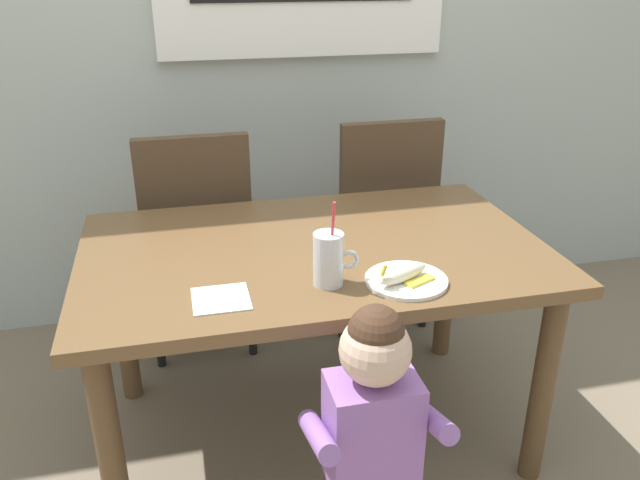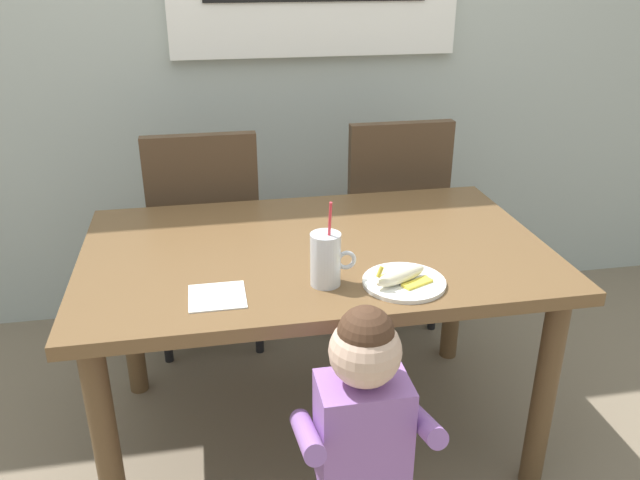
{
  "view_description": "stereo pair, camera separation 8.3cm",
  "coord_description": "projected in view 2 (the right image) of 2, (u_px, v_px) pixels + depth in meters",
  "views": [
    {
      "loc": [
        -0.4,
        -1.77,
        1.55
      ],
      "look_at": [
        -0.0,
        -0.09,
        0.78
      ],
      "focal_mm": 35.91,
      "sensor_mm": 36.0,
      "label": 1
    },
    {
      "loc": [
        -0.32,
        -1.78,
        1.55
      ],
      "look_at": [
        -0.0,
        -0.09,
        0.78
      ],
      "focal_mm": 35.91,
      "sensor_mm": 36.0,
      "label": 2
    }
  ],
  "objects": [
    {
      "name": "paper_napkin",
      "position": [
        217.0,
        296.0,
        1.69
      ],
      "size": [
        0.15,
        0.15,
        0.0
      ],
      "primitive_type": "cube",
      "rotation": [
        0.0,
        0.0,
        0.0
      ],
      "color": "white",
      "rests_on": "dining_table"
    },
    {
      "name": "dining_chair_left",
      "position": [
        206.0,
        229.0,
        2.59
      ],
      "size": [
        0.44,
        0.44,
        0.96
      ],
      "rotation": [
        0.0,
        0.0,
        3.14
      ],
      "color": "#4C3826",
      "rests_on": "ground"
    },
    {
      "name": "ground_plane",
      "position": [
        316.0,
        430.0,
        2.29
      ],
      "size": [
        24.0,
        24.0,
        0.0
      ],
      "primitive_type": "plane",
      "color": "#7A6B56"
    },
    {
      "name": "peeled_banana",
      "position": [
        401.0,
        276.0,
        1.74
      ],
      "size": [
        0.18,
        0.13,
        0.07
      ],
      "rotation": [
        0.0,
        0.0,
        0.43
      ],
      "color": "#F4EAC6",
      "rests_on": "snack_plate"
    },
    {
      "name": "toddler_standing",
      "position": [
        363.0,
        421.0,
        1.54
      ],
      "size": [
        0.33,
        0.24,
        0.84
      ],
      "color": "#3F4760",
      "rests_on": "ground"
    },
    {
      "name": "dining_table",
      "position": [
        315.0,
        273.0,
        2.03
      ],
      "size": [
        1.43,
        0.89,
        0.72
      ],
      "color": "brown",
      "rests_on": "ground"
    },
    {
      "name": "dining_chair_right",
      "position": [
        389.0,
        212.0,
        2.76
      ],
      "size": [
        0.44,
        0.45,
        0.96
      ],
      "rotation": [
        0.0,
        0.0,
        3.14
      ],
      "color": "#4C3826",
      "rests_on": "ground"
    },
    {
      "name": "milk_cup",
      "position": [
        326.0,
        262.0,
        1.74
      ],
      "size": [
        0.13,
        0.08,
        0.25
      ],
      "color": "silver",
      "rests_on": "dining_table"
    },
    {
      "name": "snack_plate",
      "position": [
        404.0,
        282.0,
        1.76
      ],
      "size": [
        0.23,
        0.23,
        0.01
      ],
      "primitive_type": "cylinder",
      "color": "white",
      "rests_on": "dining_table"
    }
  ]
}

